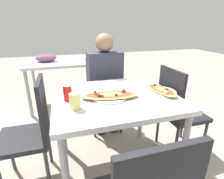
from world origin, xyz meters
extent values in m
plane|color=#9E9384|center=(0.00, 0.00, 0.00)|extent=(14.00, 14.00, 0.00)
cube|color=silver|center=(0.00, 0.00, 0.74)|extent=(1.01, 0.87, 0.04)
cylinder|color=#99999E|center=(0.45, -0.38, 0.36)|extent=(0.05, 0.05, 0.72)
cylinder|color=#99999E|center=(-0.45, 0.38, 0.36)|extent=(0.05, 0.05, 0.72)
cylinder|color=#99999E|center=(0.45, 0.38, 0.36)|extent=(0.05, 0.05, 0.72)
cube|color=black|center=(0.09, 0.70, 0.43)|extent=(0.40, 0.40, 0.04)
cube|color=black|center=(0.09, 0.88, 0.69)|extent=(0.38, 0.03, 0.48)
cylinder|color=#38383D|center=(0.26, 0.53, 0.21)|extent=(0.03, 0.03, 0.41)
cylinder|color=#38383D|center=(-0.08, 0.53, 0.21)|extent=(0.03, 0.03, 0.41)
cylinder|color=#38383D|center=(0.26, 0.87, 0.21)|extent=(0.03, 0.03, 0.41)
cylinder|color=#38383D|center=(-0.08, 0.87, 0.21)|extent=(0.03, 0.03, 0.41)
cube|color=black|center=(-0.77, 0.07, 0.43)|extent=(0.40, 0.40, 0.04)
cube|color=black|center=(-0.58, 0.07, 0.69)|extent=(0.03, 0.38, 0.48)
cylinder|color=#38383D|center=(-0.94, 0.24, 0.21)|extent=(0.03, 0.03, 0.41)
cylinder|color=#38383D|center=(-0.60, -0.10, 0.21)|extent=(0.03, 0.03, 0.41)
cylinder|color=#38383D|center=(-0.60, 0.24, 0.21)|extent=(0.03, 0.03, 0.41)
cube|color=black|center=(0.77, 0.05, 0.43)|extent=(0.40, 0.40, 0.04)
cube|color=black|center=(0.58, 0.05, 0.69)|extent=(0.03, 0.38, 0.48)
cylinder|color=#38383D|center=(0.94, 0.22, 0.21)|extent=(0.03, 0.03, 0.41)
cylinder|color=#38383D|center=(0.94, -0.12, 0.21)|extent=(0.03, 0.03, 0.41)
cylinder|color=#38383D|center=(0.60, 0.22, 0.21)|extent=(0.03, 0.03, 0.41)
cylinder|color=#38383D|center=(0.60, -0.12, 0.21)|extent=(0.03, 0.03, 0.41)
cylinder|color=#2D2D38|center=(0.18, 0.58, 0.23)|extent=(0.10, 0.10, 0.45)
cylinder|color=#2D2D38|center=(0.00, 0.58, 0.23)|extent=(0.10, 0.10, 0.45)
cube|color=#333847|center=(0.09, 0.67, 0.74)|extent=(0.40, 0.23, 0.57)
sphere|color=#997056|center=(0.09, 0.67, 1.12)|extent=(0.21, 0.21, 0.21)
cylinder|color=white|center=(-0.05, -0.04, 0.76)|extent=(0.27, 0.27, 0.01)
ellipsoid|color=tan|center=(-0.05, -0.04, 0.78)|extent=(0.49, 0.26, 0.02)
ellipsoid|color=#B24223|center=(-0.05, -0.04, 0.79)|extent=(0.40, 0.21, 0.01)
sphere|color=#335928|center=(-0.17, -0.02, 0.80)|extent=(0.02, 0.02, 0.02)
sphere|color=maroon|center=(-0.16, 0.03, 0.79)|extent=(0.02, 0.02, 0.02)
sphere|color=maroon|center=(-0.01, -0.08, 0.80)|extent=(0.03, 0.03, 0.03)
sphere|color=#335928|center=(0.07, -0.03, 0.80)|extent=(0.04, 0.04, 0.04)
sphere|color=maroon|center=(-0.15, -0.06, 0.80)|extent=(0.03, 0.03, 0.03)
sphere|color=#335928|center=(-0.13, -0.07, 0.80)|extent=(0.03, 0.03, 0.03)
cylinder|color=red|center=(-0.38, 0.01, 0.82)|extent=(0.07, 0.07, 0.12)
cylinder|color=silver|center=(-0.38, 0.01, 0.88)|extent=(0.06, 0.06, 0.00)
cylinder|color=#E0DB7F|center=(-0.34, -0.16, 0.82)|extent=(0.08, 0.08, 0.12)
cylinder|color=white|center=(0.41, -0.05, 0.76)|extent=(0.26, 0.26, 0.01)
ellipsoid|color=tan|center=(0.41, -0.05, 0.78)|extent=(0.21, 0.37, 0.02)
ellipsoid|color=#B24223|center=(0.41, -0.05, 0.79)|extent=(0.17, 0.30, 0.01)
sphere|color=#335928|center=(0.43, -0.09, 0.80)|extent=(0.03, 0.03, 0.03)
sphere|color=beige|center=(0.44, -0.04, 0.79)|extent=(0.02, 0.02, 0.02)
sphere|color=#335928|center=(0.40, 0.04, 0.80)|extent=(0.03, 0.03, 0.03)
sphere|color=beige|center=(0.39, -0.15, 0.80)|extent=(0.04, 0.04, 0.04)
cube|color=silver|center=(-0.40, 1.67, 0.74)|extent=(1.10, 0.80, 0.04)
ellipsoid|color=#724C6B|center=(-0.62, 1.67, 0.82)|extent=(0.32, 0.24, 0.12)
cylinder|color=#99999E|center=(-0.90, 1.32, 0.36)|extent=(0.05, 0.05, 0.72)
cylinder|color=#99999E|center=(0.10, 1.32, 0.36)|extent=(0.05, 0.05, 0.72)
cylinder|color=#99999E|center=(-0.90, 2.02, 0.36)|extent=(0.05, 0.05, 0.72)
cylinder|color=#99999E|center=(0.10, 2.02, 0.36)|extent=(0.05, 0.05, 0.72)
camera|label=1|loc=(-0.41, -1.29, 1.32)|focal=28.00mm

